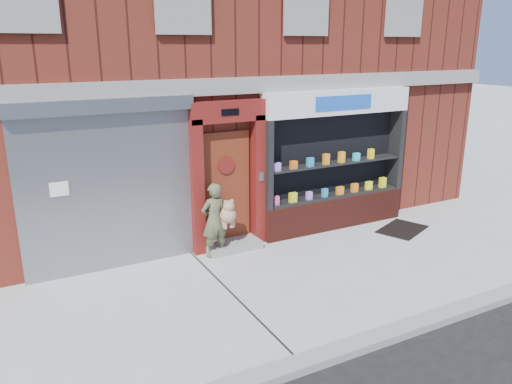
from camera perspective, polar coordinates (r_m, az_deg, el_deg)
ground at (r=8.95m, az=6.44°, el=-9.36°), size 80.00×80.00×0.00m
curb at (r=7.47m, az=16.04°, el=-15.03°), size 60.00×0.30×0.12m
building at (r=13.42m, az=-8.09°, el=16.83°), size 12.00×8.16×8.00m
shutter_bay at (r=8.96m, az=-16.64°, el=1.79°), size 3.10×0.30×3.04m
red_door_bay at (r=9.62m, az=-3.23°, el=1.85°), size 1.52×0.58×2.90m
pharmacy_bay at (r=10.85m, az=8.97°, el=2.90°), size 3.50×0.41×3.00m
woman at (r=9.40m, az=-4.56°, el=-3.12°), size 0.71×0.41×1.44m
doormat at (r=11.38m, az=16.36°, el=-4.10°), size 1.30×1.13×0.03m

